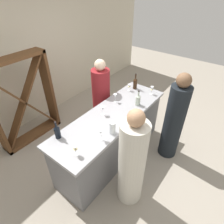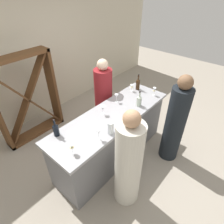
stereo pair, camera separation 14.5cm
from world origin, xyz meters
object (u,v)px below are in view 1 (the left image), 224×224
(wine_rack, at_px, (23,102))
(wine_glass_far_left, at_px, (103,109))
(person_right_guest, at_px, (101,101))
(wine_glass_near_center, at_px, (152,89))
(person_left_guest, at_px, (174,121))
(wine_bottle_center_amber_brown, at_px, (135,83))
(wine_glass_far_right, at_px, (129,86))
(person_center_guest, at_px, (132,163))
(wine_glass_near_left, at_px, (101,133))
(wine_glass_far_center, at_px, (115,96))
(wine_glass_near_right, at_px, (75,149))
(wine_bottle_second_left_clear_pale, at_px, (138,100))
(water_pitcher, at_px, (112,128))
(wine_bottle_leftmost_near_black, at_px, (57,132))

(wine_rack, xyz_separation_m, wine_glass_far_left, (0.50, -1.53, 0.21))
(person_right_guest, bearing_deg, wine_glass_near_center, 21.61)
(person_left_guest, bearing_deg, wine_bottle_center_amber_brown, -4.55)
(wine_glass_far_right, bearing_deg, person_center_guest, -145.05)
(wine_glass_near_left, relative_size, person_center_guest, 0.10)
(person_right_guest, bearing_deg, wine_glass_far_center, -26.34)
(wine_bottle_center_amber_brown, xyz_separation_m, wine_glass_near_right, (-1.90, -0.31, -0.01))
(person_left_guest, bearing_deg, wine_bottle_second_left_clear_pale, 28.71)
(wine_glass_near_right, bearing_deg, person_center_guest, -49.66)
(wine_bottle_second_left_clear_pale, relative_size, wine_glass_near_left, 1.62)
(water_pitcher, xyz_separation_m, person_center_guest, (-0.13, -0.43, -0.31))
(wine_bottle_center_amber_brown, relative_size, wine_glass_far_center, 2.02)
(wine_bottle_leftmost_near_black, distance_m, wine_bottle_center_amber_brown, 1.83)
(wine_bottle_center_amber_brown, height_order, water_pitcher, wine_bottle_center_amber_brown)
(person_center_guest, height_order, person_right_guest, person_center_guest)
(wine_glass_near_right, height_order, person_center_guest, person_center_guest)
(water_pitcher, relative_size, person_right_guest, 0.12)
(wine_bottle_leftmost_near_black, relative_size, wine_glass_far_left, 1.76)
(wine_rack, distance_m, wine_glass_far_left, 1.62)
(wine_glass_near_left, xyz_separation_m, person_center_guest, (0.07, -0.47, -0.34))
(wine_bottle_second_left_clear_pale, distance_m, wine_glass_far_right, 0.51)
(wine_glass_far_right, bearing_deg, wine_glass_far_left, -174.34)
(wine_bottle_second_left_clear_pale, relative_size, wine_bottle_center_amber_brown, 0.87)
(wine_bottle_leftmost_near_black, distance_m, person_center_guest, 1.09)
(wine_glass_far_right, bearing_deg, person_right_guest, 131.08)
(wine_bottle_center_amber_brown, relative_size, person_left_guest, 0.19)
(wine_rack, height_order, wine_glass_far_left, wine_rack)
(wine_glass_far_center, xyz_separation_m, person_center_guest, (-0.81, -0.88, -0.33))
(wine_rack, bearing_deg, person_center_guest, -87.32)
(wine_bottle_leftmost_near_black, distance_m, wine_glass_near_right, 0.43)
(wine_bottle_second_left_clear_pale, xyz_separation_m, wine_bottle_center_amber_brown, (0.46, 0.34, 0.02))
(wine_bottle_second_left_clear_pale, xyz_separation_m, wine_glass_near_center, (0.47, -0.02, 0.00))
(person_left_guest, height_order, person_right_guest, person_left_guest)
(wine_glass_far_left, distance_m, person_right_guest, 0.81)
(person_center_guest, bearing_deg, wine_glass_far_right, -41.08)
(wine_glass_near_center, height_order, wine_glass_near_right, wine_glass_near_center)
(person_center_guest, bearing_deg, person_right_guest, -21.47)
(person_left_guest, distance_m, person_center_guest, 1.18)
(wine_glass_near_center, distance_m, person_center_guest, 1.56)
(wine_glass_near_left, xyz_separation_m, wine_glass_near_center, (1.50, 0.03, -0.02))
(water_pitcher, bearing_deg, wine_glass_far_center, 33.93)
(wine_bottle_leftmost_near_black, height_order, water_pitcher, wine_bottle_leftmost_near_black)
(wine_glass_near_center, bearing_deg, person_left_guest, -113.83)
(wine_glass_near_left, bearing_deg, wine_bottle_center_amber_brown, 14.57)
(wine_bottle_second_left_clear_pale, distance_m, wine_glass_near_right, 1.44)
(wine_glass_near_left, relative_size, person_left_guest, 0.10)
(wine_bottle_second_left_clear_pale, bearing_deg, person_center_guest, -151.98)
(person_left_guest, bearing_deg, wine_bottle_leftmost_near_black, 66.25)
(wine_bottle_center_amber_brown, bearing_deg, wine_glass_near_left, -165.43)
(wine_glass_far_left, height_order, person_right_guest, person_right_guest)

